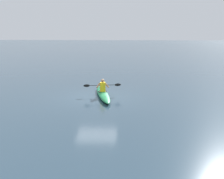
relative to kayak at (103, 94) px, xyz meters
name	(u,v)px	position (x,y,z in m)	size (l,w,h in m)	color
ground_plane	(97,97)	(0.39, 0.16, -0.15)	(160.00, 160.00, 0.00)	#283D4C
kayak	(103,94)	(0.00, 0.00, 0.00)	(1.51, 4.71, 0.30)	#19723F
kayaker	(103,86)	(0.03, -0.14, 0.48)	(2.32, 0.62, 0.78)	yellow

